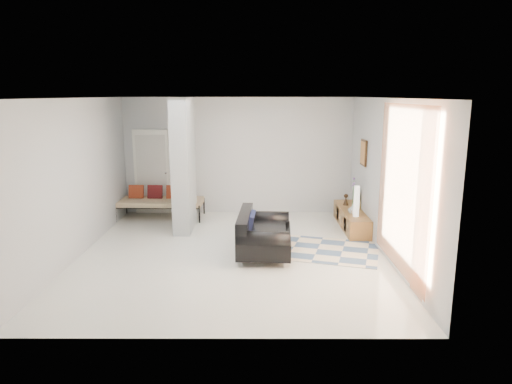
{
  "coord_description": "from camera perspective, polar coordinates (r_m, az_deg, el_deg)",
  "views": [
    {
      "loc": [
        0.46,
        -7.96,
        2.86
      ],
      "look_at": [
        0.44,
        0.6,
        1.02
      ],
      "focal_mm": 32.0,
      "sensor_mm": 36.0,
      "label": 1
    }
  ],
  "objects": [
    {
      "name": "wall_left",
      "position": [
        8.71,
        -21.49,
        1.6
      ],
      "size": [
        0.0,
        6.0,
        6.0
      ],
      "primitive_type": "plane",
      "rotation": [
        1.57,
        0.0,
        1.57
      ],
      "color": "silver",
      "rests_on": "ground"
    },
    {
      "name": "wall_right",
      "position": [
        8.41,
        15.95,
        1.64
      ],
      "size": [
        0.0,
        6.0,
        6.0
      ],
      "primitive_type": "plane",
      "rotation": [
        1.57,
        0.0,
        -1.57
      ],
      "color": "silver",
      "rests_on": "ground"
    },
    {
      "name": "loveseat",
      "position": [
        8.37,
        0.67,
        -5.32
      ],
      "size": [
        1.02,
        1.65,
        0.76
      ],
      "rotation": [
        0.0,
        0.0,
        -0.05
      ],
      "color": "silver",
      "rests_on": "floor"
    },
    {
      "name": "partition_column",
      "position": [
        9.8,
        -9.03,
        3.38
      ],
      "size": [
        0.35,
        1.2,
        2.8
      ],
      "primitive_type": "cube",
      "color": "#A3A9AA",
      "rests_on": "floor"
    },
    {
      "name": "bronze_figurine",
      "position": [
        10.52,
        11.16,
        -0.94
      ],
      "size": [
        0.14,
        0.14,
        0.26
      ],
      "primitive_type": null,
      "rotation": [
        0.0,
        0.0,
        -0.13
      ],
      "color": "#322316",
      "rests_on": "media_console"
    },
    {
      "name": "wall_back",
      "position": [
        11.07,
        -2.25,
        4.51
      ],
      "size": [
        6.0,
        0.0,
        6.0
      ],
      "primitive_type": "plane",
      "rotation": [
        1.57,
        0.0,
        0.0
      ],
      "color": "silver",
      "rests_on": "ground"
    },
    {
      "name": "hallway_door",
      "position": [
        11.37,
        -12.89,
        2.48
      ],
      "size": [
        0.85,
        0.06,
        2.04
      ],
      "primitive_type": "cube",
      "color": "white",
      "rests_on": "floor"
    },
    {
      "name": "area_rug",
      "position": [
        8.72,
        7.72,
        -7.11
      ],
      "size": [
        2.53,
        2.03,
        0.01
      ],
      "primitive_type": "cube",
      "rotation": [
        0.0,
        0.0,
        -0.28
      ],
      "color": "beige",
      "rests_on": "floor"
    },
    {
      "name": "vase",
      "position": [
        9.81,
        11.98,
        -2.09
      ],
      "size": [
        0.22,
        0.22,
        0.2
      ],
      "primitive_type": "imported",
      "rotation": [
        0.0,
        0.0,
        0.14
      ],
      "color": "#B8C3C0",
      "rests_on": "media_console"
    },
    {
      "name": "ceiling",
      "position": [
        7.97,
        -3.22,
        11.66
      ],
      "size": [
        6.0,
        6.0,
        0.0
      ],
      "primitive_type": "plane",
      "rotation": [
        3.14,
        0.0,
        0.0
      ],
      "color": "white",
      "rests_on": "wall_back"
    },
    {
      "name": "cylinder_lamp",
      "position": [
        9.56,
        12.46,
        -1.13
      ],
      "size": [
        0.12,
        0.12,
        0.64
      ],
      "primitive_type": "cylinder",
      "color": "silver",
      "rests_on": "media_console"
    },
    {
      "name": "wall_art",
      "position": [
        9.96,
        13.31,
        4.8
      ],
      "size": [
        0.04,
        0.45,
        0.55
      ],
      "primitive_type": "cube",
      "color": "#321D0D",
      "rests_on": "wall_right"
    },
    {
      "name": "floor",
      "position": [
        8.47,
        -2.99,
        -7.64
      ],
      "size": [
        6.0,
        6.0,
        0.0
      ],
      "primitive_type": "plane",
      "color": "white",
      "rests_on": "ground"
    },
    {
      "name": "wall_front",
      "position": [
        5.19,
        -4.93,
        -4.27
      ],
      "size": [
        6.0,
        0.0,
        6.0
      ],
      "primitive_type": "plane",
      "rotation": [
        -1.57,
        0.0,
        0.0
      ],
      "color": "silver",
      "rests_on": "ground"
    },
    {
      "name": "daybed",
      "position": [
        10.96,
        -11.89,
        -1.08
      ],
      "size": [
        1.97,
        0.87,
        0.77
      ],
      "rotation": [
        0.0,
        0.0,
        -0.02
      ],
      "color": "black",
      "rests_on": "floor"
    },
    {
      "name": "media_console",
      "position": [
        10.2,
        11.82,
        -3.26
      ],
      "size": [
        0.45,
        1.98,
        0.8
      ],
      "color": "brown",
      "rests_on": "floor"
    },
    {
      "name": "curtain",
      "position": [
        7.3,
        17.78,
        0.39
      ],
      "size": [
        0.0,
        2.55,
        2.55
      ],
      "primitive_type": "plane",
      "rotation": [
        1.57,
        0.0,
        1.57
      ],
      "color": "#FF8343",
      "rests_on": "wall_right"
    }
  ]
}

